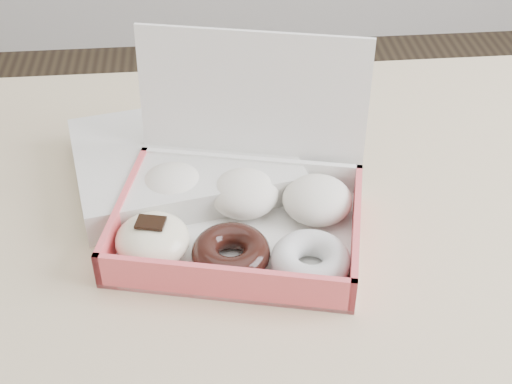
{
  "coord_description": "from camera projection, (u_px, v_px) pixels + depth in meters",
  "views": [
    {
      "loc": [
        -0.16,
        -0.65,
        1.32
      ],
      "look_at": [
        -0.11,
        -0.02,
        0.82
      ],
      "focal_mm": 50.0,
      "sensor_mm": 36.0,
      "label": 1
    }
  ],
  "objects": [
    {
      "name": "donut_box",
      "position": [
        238.0,
        207.0,
        0.84
      ],
      "size": [
        0.33,
        0.29,
        0.21
      ],
      "rotation": [
        0.0,
        0.0,
        -0.23
      ],
      "color": "white",
      "rests_on": "table"
    },
    {
      "name": "newspapers",
      "position": [
        183.0,
        161.0,
        0.93
      ],
      "size": [
        0.31,
        0.27,
        0.04
      ],
      "primitive_type": "cube",
      "rotation": [
        0.0,
        0.0,
        0.2
      ],
      "color": "silver",
      "rests_on": "table"
    },
    {
      "name": "table",
      "position": [
        336.0,
        267.0,
        0.92
      ],
      "size": [
        1.2,
        0.8,
        0.75
      ],
      "color": "#D2BE8A",
      "rests_on": "ground"
    }
  ]
}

